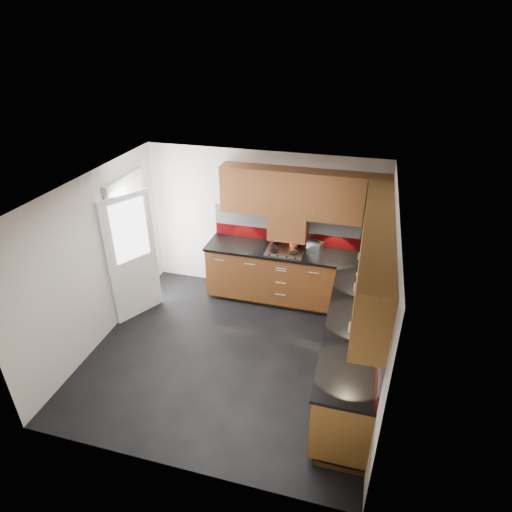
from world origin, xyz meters
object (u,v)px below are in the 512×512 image
(gas_hob, at_px, (285,250))
(food_processor, at_px, (365,265))
(utensil_pot, at_px, (294,242))
(toaster, at_px, (315,246))

(gas_hob, distance_m, food_processor, 1.29)
(gas_hob, height_order, food_processor, food_processor)
(gas_hob, bearing_deg, food_processor, -17.64)
(utensil_pot, xyz_separation_m, food_processor, (1.12, -0.54, 0.04))
(utensil_pot, xyz_separation_m, toaster, (0.34, -0.03, -0.02))
(utensil_pot, bearing_deg, gas_hob, -124.60)
(gas_hob, height_order, toaster, toaster)
(utensil_pot, distance_m, toaster, 0.34)
(gas_hob, xyz_separation_m, food_processor, (1.22, -0.39, 0.13))
(food_processor, bearing_deg, gas_hob, 162.36)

